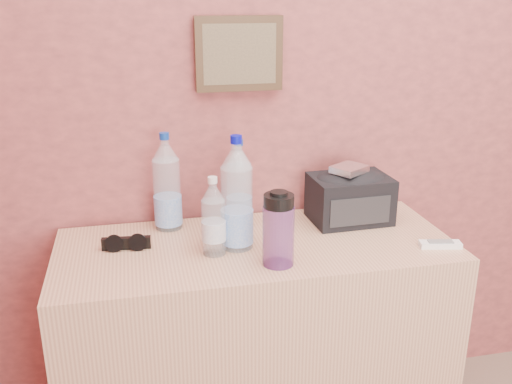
% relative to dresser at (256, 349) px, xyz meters
% --- Properties ---
extents(picture_frame, '(0.30, 0.03, 0.25)m').
position_rel_dresser_xyz_m(picture_frame, '(-0.00, 0.27, 0.99)').
color(picture_frame, '#382311').
rests_on(picture_frame, room_shell).
extents(dresser, '(1.30, 0.54, 0.81)m').
position_rel_dresser_xyz_m(dresser, '(0.00, 0.00, 0.00)').
color(dresser, '#A48451').
rests_on(dresser, ground).
extents(pet_large_b, '(0.09, 0.09, 0.34)m').
position_rel_dresser_xyz_m(pet_large_b, '(-0.27, 0.20, 0.56)').
color(pet_large_b, '#D0E6FB').
rests_on(pet_large_b, dresser).
extents(pet_large_c, '(0.09, 0.09, 0.32)m').
position_rel_dresser_xyz_m(pet_large_c, '(-0.02, 0.16, 0.55)').
color(pet_large_c, white).
rests_on(pet_large_c, dresser).
extents(pet_large_d, '(0.10, 0.10, 0.37)m').
position_rel_dresser_xyz_m(pet_large_d, '(-0.06, -0.01, 0.57)').
color(pet_large_d, '#ACC6D6').
rests_on(pet_large_d, dresser).
extents(pet_small, '(0.07, 0.07, 0.25)m').
position_rel_dresser_xyz_m(pet_small, '(-0.15, -0.04, 0.52)').
color(pet_small, silver).
rests_on(pet_small, dresser).
extents(nalgene_bottle, '(0.10, 0.10, 0.23)m').
position_rel_dresser_xyz_m(nalgene_bottle, '(0.03, -0.16, 0.52)').
color(nalgene_bottle, '#6A3281').
rests_on(nalgene_bottle, dresser).
extents(sunglasses, '(0.16, 0.07, 0.04)m').
position_rel_dresser_xyz_m(sunglasses, '(-0.42, 0.05, 0.43)').
color(sunglasses, black).
rests_on(sunglasses, dresser).
extents(ac_remote, '(0.14, 0.07, 0.02)m').
position_rel_dresser_xyz_m(ac_remote, '(0.58, -0.16, 0.42)').
color(ac_remote, white).
rests_on(ac_remote, dresser).
extents(toiletry_bag, '(0.28, 0.21, 0.19)m').
position_rel_dresser_xyz_m(toiletry_bag, '(0.37, 0.13, 0.50)').
color(toiletry_bag, black).
rests_on(toiletry_bag, dresser).
extents(foil_packet, '(0.14, 0.14, 0.02)m').
position_rel_dresser_xyz_m(foil_packet, '(0.36, 0.11, 0.61)').
color(foil_packet, silver).
rests_on(foil_packet, toiletry_bag).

